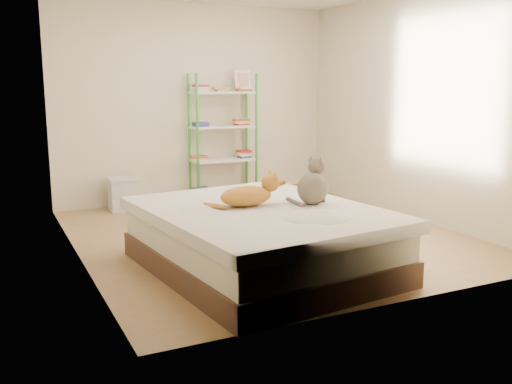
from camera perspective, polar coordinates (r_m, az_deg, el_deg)
room at (r=5.83m, az=1.04°, el=8.13°), size 3.81×4.21×2.61m
bed at (r=4.86m, az=0.48°, el=-4.73°), size 1.93×2.31×0.55m
orange_cat at (r=4.83m, az=-1.00°, el=-0.14°), size 0.55×0.30×0.22m
grey_cat at (r=4.93m, az=5.71°, el=1.08°), size 0.45×0.44×0.40m
shelf_unit at (r=7.69m, az=-3.27°, el=5.48°), size 0.88×0.36×1.74m
cardboard_box at (r=6.81m, az=1.82°, el=-0.87°), size 0.60×0.59×0.44m
white_bin at (r=7.34m, az=-13.15°, el=-0.14°), size 0.36×0.32×0.42m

